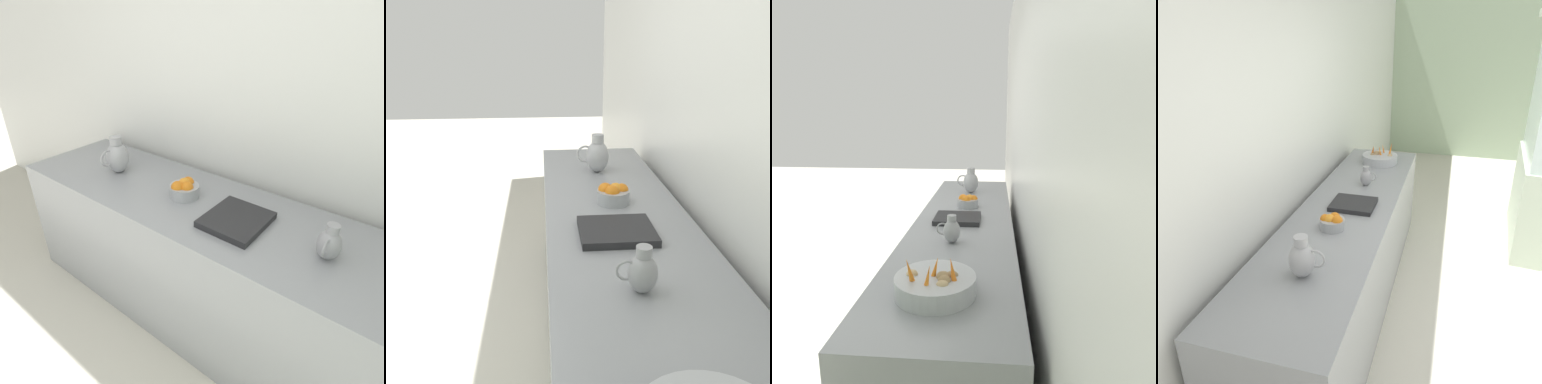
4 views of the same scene
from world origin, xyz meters
TOP-DOWN VIEW (x-y plane):
  - prep_counter at (-1.48, 0.22)m, footprint 0.73×3.13m
  - orange_bowl at (-1.48, -0.16)m, footprint 0.18×0.18m
  - metal_pitcher_tall at (-1.47, -0.73)m, footprint 0.21×0.15m
  - metal_pitcher_short at (-1.44, 0.69)m, footprint 0.15×0.11m
  - counter_sink_basin at (-1.43, 0.23)m, footprint 0.34×0.30m

SIDE VIEW (x-z plane):
  - prep_counter at x=-1.48m, z-range 0.00..0.88m
  - counter_sink_basin at x=-1.43m, z-range 0.88..0.91m
  - orange_bowl at x=-1.48m, z-range 0.87..0.98m
  - metal_pitcher_short at x=-1.44m, z-range 0.87..1.05m
  - metal_pitcher_tall at x=-1.47m, z-range 0.86..1.12m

